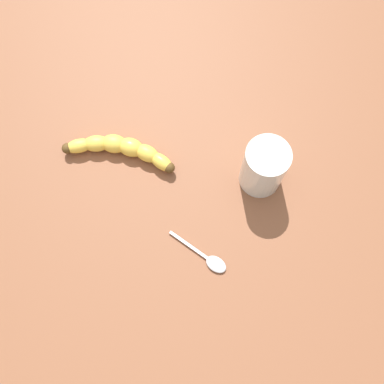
# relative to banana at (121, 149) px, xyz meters

# --- Properties ---
(wooden_tabletop) EXTENTS (1.20, 1.20, 0.03)m
(wooden_tabletop) POSITION_rel_banana_xyz_m (0.09, 0.00, -0.03)
(wooden_tabletop) COLOR brown
(wooden_tabletop) RESTS_ON ground
(banana) EXTENTS (0.19, 0.10, 0.03)m
(banana) POSITION_rel_banana_xyz_m (0.00, 0.00, 0.00)
(banana) COLOR yellow
(banana) RESTS_ON wooden_tabletop
(smoothie_glass) EXTENTS (0.07, 0.07, 0.10)m
(smoothie_glass) POSITION_rel_banana_xyz_m (0.23, 0.10, 0.03)
(smoothie_glass) COLOR silver
(smoothie_glass) RESTS_ON wooden_tabletop
(teaspoon) EXTENTS (0.11, 0.02, 0.01)m
(teaspoon) POSITION_rel_banana_xyz_m (0.24, -0.07, -0.01)
(teaspoon) COLOR silver
(teaspoon) RESTS_ON wooden_tabletop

